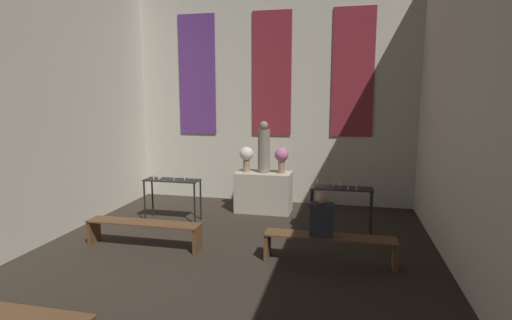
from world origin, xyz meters
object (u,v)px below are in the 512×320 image
Objects in this scene: statue at (264,149)px; candle_rack_right at (341,195)px; candle_rack_left at (172,186)px; flower_vase_left at (246,156)px; pew_back_left at (144,229)px; pew_back_right at (329,243)px; flower_vase_right at (282,157)px; altar at (264,192)px; person_seated at (322,216)px.

candle_rack_right is at bearing -32.16° from statue.
candle_rack_left is 3.47m from candle_rack_right.
pew_back_left is at bearing -114.19° from flower_vase_left.
flower_vase_left is (-0.40, 0.00, -0.17)m from statue.
candle_rack_left reaches higher than candle_rack_right.
flower_vase_left is 0.28× the size of pew_back_left.
statue is 0.99× the size of candle_rack_left.
statue reaches higher than candle_rack_left.
pew_back_right is at bearing -95.54° from candle_rack_right.
flower_vase_right is at bearing 0.00° from statue.
statue is 0.99× the size of candle_rack_right.
flower_vase_left and flower_vase_right have the same top height.
flower_vase_left is at bearing 65.81° from pew_back_left.
statue is 0.57× the size of pew_back_right.
candle_rack_left is 1.60m from pew_back_left.
statue is 2.17m from candle_rack_left.
pew_back_right is (1.58, -2.62, -1.11)m from statue.
statue is at bearing 147.84° from candle_rack_right.
candle_rack_left is at bearing -153.11° from flower_vase_right.
statue is at bearing 0.00° from flower_vase_left.
flower_vase_left is (-0.40, 0.00, 0.82)m from altar.
flower_vase_left reaches higher than altar.
flower_vase_left reaches higher than candle_rack_right.
pew_back_left is at bearing -121.09° from altar.
altar is 3.07m from pew_back_right.
altar is 2.18× the size of flower_vase_left.
flower_vase_right is 2.46m from candle_rack_left.
candle_rack_right is at bearing -32.16° from altar.
pew_back_left is (-1.98, -2.62, -0.94)m from flower_vase_right.
person_seated reaches higher than pew_back_right.
flower_vase_left is at bearing 39.12° from candle_rack_left.
flower_vase_right is at bearing 52.89° from pew_back_left.
candle_rack_left is at bearing -140.88° from flower_vase_left.
altar is 2.18× the size of flower_vase_right.
statue reaches higher than pew_back_right.
pew_back_left is at bearing -155.13° from candle_rack_right.
flower_vase_right is (0.40, 0.00, 0.82)m from altar.
statue is at bearing 31.99° from candle_rack_left.
flower_vase_right reaches higher than person_seated.
candle_rack_left is 0.58× the size of pew_back_left.
altar is 0.98m from statue.
pew_back_left is at bearing 180.00° from person_seated.
altar is 1.06× the size of candle_rack_right.
person_seated is (1.86, -2.62, -0.51)m from flower_vase_left.
candle_rack_left is (-1.74, -1.09, -0.70)m from statue.
candle_rack_left is at bearing 179.98° from candle_rack_right.
altar is 1.08× the size of statue.
person_seated reaches higher than candle_rack_left.
candle_rack_left is at bearing 154.33° from person_seated.
flower_vase_right reaches higher than pew_back_right.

